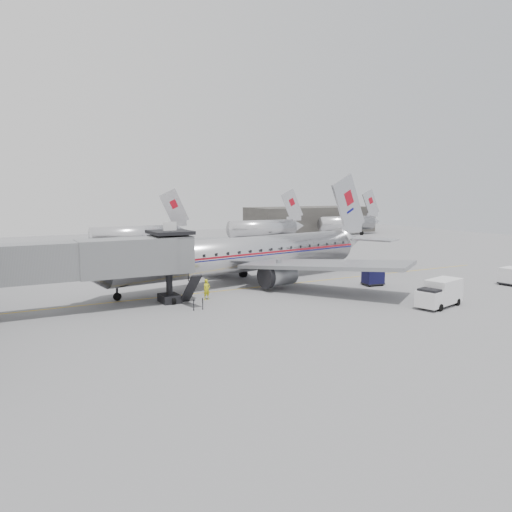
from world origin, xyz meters
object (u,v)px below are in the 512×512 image
at_px(airliner, 248,254).
at_px(ramp_worker, 207,289).
at_px(service_van, 440,293).
at_px(baggage_cart_navy, 373,277).
at_px(baggage_cart_white, 511,276).

xyz_separation_m(airliner, ramp_worker, (-7.53, -6.13, -2.09)).
distance_m(service_van, ramp_worker, 20.32).
distance_m(airliner, ramp_worker, 9.93).
relative_size(baggage_cart_navy, baggage_cart_white, 0.89).
xyz_separation_m(airliner, service_van, (8.81, -18.22, -1.82)).
height_order(service_van, baggage_cart_navy, service_van).
relative_size(airliner, service_van, 7.28).
distance_m(airliner, baggage_cart_white, 27.81).
bearing_deg(baggage_cart_white, airliner, 141.99).
bearing_deg(airliner, ramp_worker, -150.62).
height_order(service_van, ramp_worker, service_van).
xyz_separation_m(baggage_cart_navy, baggage_cart_white, (12.99, -6.73, 0.12)).
bearing_deg(baggage_cart_white, service_van, -172.63).
bearing_deg(service_van, airliner, 101.78).
bearing_deg(service_van, ramp_worker, 129.47).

